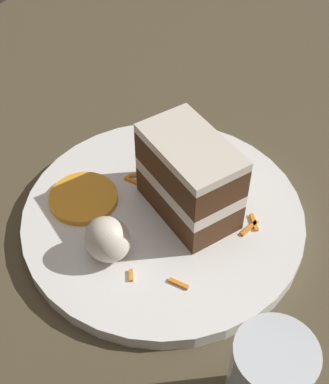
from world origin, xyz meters
name	(u,v)px	position (x,y,z in m)	size (l,w,h in m)	color
ground_plane	(190,209)	(0.00, 0.00, 0.00)	(6.00, 6.00, 0.00)	black
dining_table	(191,200)	(0.00, 0.00, 0.02)	(0.99, 1.06, 0.03)	#4C422D
plate	(164,218)	(0.00, -0.06, 0.04)	(0.29, 0.29, 0.02)	white
cake_slice	(189,178)	(0.02, -0.04, 0.09)	(0.12, 0.10, 0.09)	#4C2D19
cream_dollop	(107,239)	(-0.01, -0.13, 0.07)	(0.05, 0.04, 0.05)	silver
orange_garnish	(84,198)	(-0.08, -0.09, 0.05)	(0.07, 0.07, 0.01)	orange
carrot_shreds_scatter	(188,201)	(0.01, -0.03, 0.05)	(0.17, 0.19, 0.00)	orange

